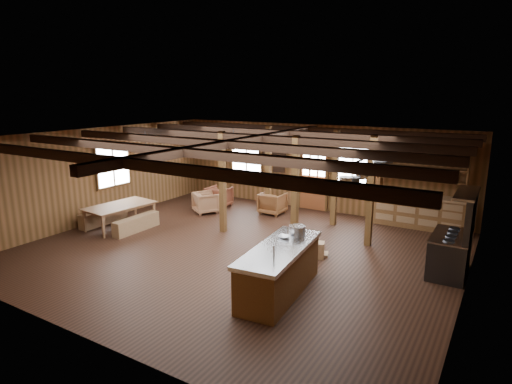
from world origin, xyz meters
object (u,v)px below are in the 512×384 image
at_px(commercial_range, 453,247).
at_px(dining_table, 121,216).
at_px(kitchen_island, 279,270).
at_px(armchair_a, 219,197).
at_px(armchair_b, 273,203).
at_px(armchair_c, 206,202).

xyz_separation_m(commercial_range, dining_table, (-8.55, -1.41, -0.27)).
xyz_separation_m(kitchen_island, armchair_a, (-4.78, 4.63, -0.14)).
bearing_deg(kitchen_island, dining_table, 161.94).
relative_size(dining_table, armchair_a, 2.53).
bearing_deg(kitchen_island, armchair_a, 130.36).
distance_m(kitchen_island, armchair_a, 6.66).
bearing_deg(armchair_b, dining_table, 49.75).
relative_size(armchair_a, armchair_c, 1.02).
bearing_deg(kitchen_island, armchair_b, 114.61).
xyz_separation_m(commercial_range, armchair_b, (-5.54, 2.11, -0.26)).
bearing_deg(armchair_c, dining_table, 99.85).
height_order(armchair_b, armchair_c, armchair_b).
height_order(kitchen_island, commercial_range, commercial_range).
distance_m(kitchen_island, armchair_c, 6.06).
relative_size(commercial_range, armchair_c, 2.48).
xyz_separation_m(commercial_range, armchair_c, (-7.45, 1.11, -0.27)).
xyz_separation_m(kitchen_island, armchair_c, (-4.71, 3.81, -0.14)).
bearing_deg(commercial_range, armchair_c, 171.50).
height_order(dining_table, armchair_a, armchair_a).
bearing_deg(armchair_b, armchair_a, 5.58).
relative_size(kitchen_island, dining_table, 1.35).
xyz_separation_m(kitchen_island, armchair_b, (-2.80, 4.81, -0.13)).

